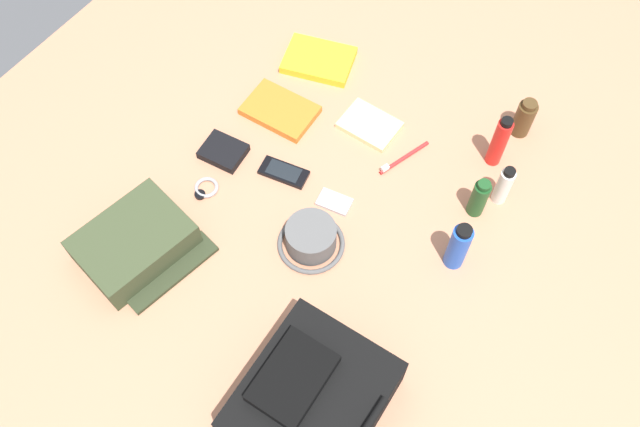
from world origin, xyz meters
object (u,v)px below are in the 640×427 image
Objects in this scene: cell_phone at (284,172)px; wristwatch at (206,188)px; sunscreen_spray at (499,142)px; bucket_hat at (311,238)px; toiletry_pouch at (136,244)px; cologne_bottle at (524,118)px; backpack at (311,400)px; deodorant_spray at (458,246)px; media_player at (334,202)px; travel_guidebook at (280,111)px; wallet at (223,151)px; shampoo_bottle at (479,198)px; paperback_novel at (319,60)px; toothbrush at (401,159)px; notepad at (370,125)px; toothpaste_tube at (504,186)px.

cell_phone is 1.88× the size of wristwatch.
sunscreen_spray reaches higher than cell_phone.
sunscreen_spray is (-0.47, 0.25, 0.05)m from bucket_hat.
cologne_bottle is at bearing 144.85° from toiletry_pouch.
backpack is 2.03× the size of deodorant_spray.
travel_guidebook is at bearing -118.56° from media_player.
cologne_bottle is 0.79m from wallet.
shampoo_bottle is (-0.56, 0.62, 0.02)m from toiletry_pouch.
paperback_novel is 0.40m from wallet.
toiletry_pouch is 0.42m from bucket_hat.
toothbrush is 1.04× the size of notepad.
backpack is 0.61m from cell_phone.
backpack is at bearing 61.02° from wristwatch.
deodorant_spray is at bearing 93.44° from cell_phone.
wallet is at bearing -164.80° from wristwatch.
bucket_hat reaches higher than paperback_novel.
notepad is at bearing -120.45° from deodorant_spray.
wristwatch is (0.51, 0.00, -0.00)m from paperback_novel.
paperback_novel reaches higher than travel_guidebook.
cell_phone is (0.25, -0.49, -0.06)m from toothpaste_tube.
backpack is 0.56m from toiletry_pouch.
media_player is at bearing -85.09° from deodorant_spray.
shampoo_bottle is at bearing -27.39° from toothpaste_tube.
shampoo_bottle is 1.78× the size of wristwatch.
cell_phone is (-0.45, -0.40, -0.06)m from backpack.
sunscreen_spray is at bearing -6.94° from cologne_bottle.
sunscreen_spray is 0.76× the size of paperback_novel.
cologne_bottle is 0.94× the size of shampoo_bottle.
toothpaste_tube is (-0.38, 0.32, 0.03)m from bucket_hat.
shampoo_bottle is 1.38× the size of media_player.
toiletry_pouch is 0.84m from shampoo_bottle.
backpack is 2.44× the size of cell_phone.
cell_phone is (0.03, -0.48, -0.07)m from deodorant_spray.
paperback_novel is at bearing -91.73° from sunscreen_spray.
deodorant_spray reaches higher than travel_guidebook.
wallet reaches higher than media_player.
paperback_novel is at bearing -146.32° from backpack.
cell_phone is at bearing 21.09° from paperback_novel.
bucket_hat reaches higher than wallet.
cell_phone is (0.34, -0.43, -0.08)m from sunscreen_spray.
shampoo_bottle is at bearing -171.14° from deodorant_spray.
wallet reaches higher than wristwatch.
bucket_hat is (-0.25, 0.33, -0.01)m from toiletry_pouch.
backpack is 1.96× the size of bucket_hat.
sunscreen_spray is 1.31× the size of toothpaste_tube.
wristwatch is (0.15, -0.14, -0.00)m from cell_phone.
deodorant_spray reaches higher than notepad.
cologne_bottle reaches higher than notepad.
media_player is at bearing -53.66° from toothpaste_tube.
sunscreen_spray reaches higher than deodorant_spray.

